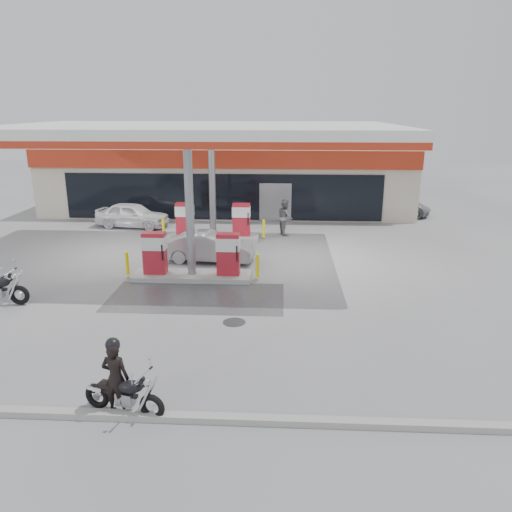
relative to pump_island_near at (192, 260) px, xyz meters
The scene contains 15 objects.
ground 2.12m from the pump_island_near, 90.00° to the right, with size 90.00×90.00×0.00m, color gray.
wet_patch 2.18m from the pump_island_near, 75.96° to the right, with size 6.00×3.00×0.00m, color #4C4C4F.
drain_cover 4.53m from the pump_island_near, 63.43° to the right, with size 0.70×0.70×0.01m, color #38383A.
kerb 9.02m from the pump_island_near, 90.00° to the right, with size 28.00×0.25×0.15m, color gray.
store_building 14.00m from the pump_island_near, 89.98° to the left, with size 22.00×8.22×4.00m.
canopy 5.46m from the pump_island_near, 90.00° to the left, with size 16.00×10.02×5.51m.
pump_island_near is the anchor object (origin of this frame).
pump_island_far 6.00m from the pump_island_near, 90.00° to the left, with size 5.14×1.30×1.78m.
main_motorcycle 8.81m from the pump_island_near, 89.01° to the right, with size 1.88×0.87×0.98m.
biker_main 8.76m from the pump_island_near, 90.23° to the right, with size 0.60×0.39×1.64m, color black.
sedan_white 9.46m from the pump_island_near, 119.87° to the left, with size 1.59×3.96×1.35m, color white.
attendant 7.85m from the pump_island_near, 63.11° to the left, with size 0.89×0.69×1.82m, color slate.
hatchback_silver 2.23m from the pump_island_near, 81.29° to the left, with size 1.32×3.78×1.24m, color #95979D.
parked_car_left 14.20m from the pump_island_near, 122.35° to the left, with size 1.83×4.49×1.30m, color black.
parked_car_right 15.62m from the pump_island_near, 50.19° to the left, with size 2.03×4.40×1.22m, color #94979B.
Camera 1 is at (3.43, -15.90, 6.30)m, focal length 35.00 mm.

